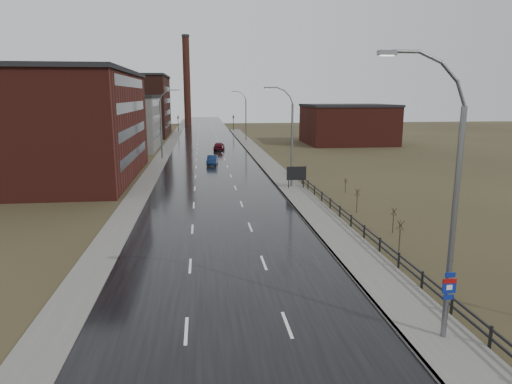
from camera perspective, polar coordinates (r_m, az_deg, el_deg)
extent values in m
plane|color=#2D2819|center=(18.28, -1.28, -22.73)|extent=(320.00, 320.00, 0.00)
cube|color=black|center=(75.68, -5.70, 4.06)|extent=(14.00, 300.00, 0.06)
cube|color=#595651|center=(51.98, 4.43, 0.51)|extent=(3.20, 180.00, 0.18)
cube|color=slate|center=(51.71, 2.77, 0.47)|extent=(0.16, 180.00, 0.18)
cube|color=#595651|center=(75.97, -11.91, 3.91)|extent=(2.40, 260.00, 0.12)
cube|color=#471914|center=(63.20, -25.08, 7.34)|extent=(22.00, 28.00, 13.00)
cube|color=black|center=(63.14, -25.63, 13.44)|extent=(22.44, 28.56, 0.50)
cube|color=black|center=(61.02, -14.92, 4.62)|extent=(0.06, 22.40, 1.20)
cube|color=black|center=(60.73, -15.08, 7.43)|extent=(0.06, 22.40, 1.20)
cube|color=black|center=(60.59, -15.23, 10.26)|extent=(0.06, 22.40, 1.20)
cube|color=black|center=(60.59, -15.39, 13.09)|extent=(0.06, 22.40, 1.20)
cube|color=slate|center=(94.58, -17.08, 8.20)|extent=(16.00, 20.00, 10.00)
cube|color=black|center=(94.42, -17.28, 11.38)|extent=(16.32, 20.40, 0.50)
cube|color=black|center=(93.65, -12.16, 7.20)|extent=(0.06, 16.00, 1.20)
cube|color=black|center=(93.46, -12.25, 9.03)|extent=(0.06, 16.00, 1.20)
cube|color=black|center=(93.36, -12.33, 10.87)|extent=(0.06, 16.00, 1.20)
cube|color=#331611|center=(124.87, -17.04, 10.15)|extent=(26.00, 24.00, 15.00)
cube|color=black|center=(124.93, -17.27, 13.70)|extent=(26.52, 24.48, 0.50)
cube|color=black|center=(123.48, -10.92, 8.35)|extent=(0.06, 19.20, 1.20)
cube|color=black|center=(123.33, -10.97, 9.74)|extent=(0.06, 19.20, 1.20)
cube|color=black|center=(123.26, -11.03, 11.13)|extent=(0.06, 19.20, 1.20)
cube|color=black|center=(123.27, -11.09, 12.52)|extent=(0.06, 19.20, 1.20)
cube|color=#471914|center=(102.21, 11.39, 8.17)|extent=(18.00, 16.00, 8.00)
cube|color=black|center=(102.03, 11.49, 10.55)|extent=(18.36, 16.32, 0.50)
cylinder|color=#331611|center=(165.08, -8.64, 13.46)|extent=(2.40, 2.40, 30.00)
cylinder|color=black|center=(166.21, -8.82, 18.74)|extent=(2.70, 2.70, 0.80)
cylinder|color=slate|center=(20.52, 23.40, -4.31)|extent=(0.24, 0.24, 10.00)
cylinder|color=slate|center=(19.69, 24.24, 11.12)|extent=(0.57, 0.14, 1.12)
cylinder|color=slate|center=(19.44, 23.04, 13.63)|extent=(0.91, 0.14, 0.91)
cylinder|color=slate|center=(19.09, 20.97, 15.48)|extent=(1.12, 0.14, 0.57)
cylinder|color=slate|center=(18.69, 18.29, 16.34)|extent=(1.15, 0.14, 0.14)
cube|color=slate|center=(18.39, 16.07, 16.39)|extent=(0.70, 0.28, 0.18)
cube|color=silver|center=(18.38, 16.05, 16.08)|extent=(0.50, 0.20, 0.04)
cube|color=navy|center=(21.02, 23.12, -9.51)|extent=(0.45, 0.04, 0.22)
cube|color=navy|center=(21.20, 23.00, -10.77)|extent=(0.60, 0.04, 0.65)
cube|color=maroon|center=(21.11, 23.07, -10.21)|extent=(0.60, 0.04, 0.20)
cube|color=navy|center=(21.39, 22.89, -12.01)|extent=(0.45, 0.04, 0.22)
cube|color=silver|center=(21.20, 23.02, -10.92)|extent=(0.26, 0.02, 0.22)
cylinder|color=slate|center=(52.27, 4.51, 5.75)|extent=(0.24, 0.24, 9.50)
cylinder|color=slate|center=(51.94, 4.42, 11.41)|extent=(0.51, 0.14, 0.98)
cylinder|color=slate|center=(51.84, 3.91, 12.20)|extent=(0.81, 0.14, 0.81)
cylinder|color=slate|center=(51.72, 3.12, 12.74)|extent=(0.98, 0.14, 0.51)
cylinder|color=slate|center=(51.59, 2.17, 12.94)|extent=(1.01, 0.14, 0.14)
cube|color=slate|center=(51.48, 1.40, 12.89)|extent=(0.70, 0.28, 0.18)
cube|color=silver|center=(51.48, 1.40, 12.78)|extent=(0.50, 0.20, 0.04)
cylinder|color=slate|center=(77.44, -11.78, 7.56)|extent=(0.24, 0.24, 9.50)
cylinder|color=slate|center=(77.22, -11.82, 11.38)|extent=(0.51, 0.14, 0.98)
cylinder|color=slate|center=(77.18, -11.48, 11.92)|extent=(0.81, 0.14, 0.81)
cylinder|color=slate|center=(77.14, -10.96, 12.30)|extent=(0.98, 0.14, 0.51)
cylinder|color=slate|center=(77.08, -10.32, 12.45)|extent=(1.01, 0.14, 0.14)
cube|color=slate|center=(77.05, -9.80, 12.43)|extent=(0.70, 0.28, 0.18)
cube|color=silver|center=(77.05, -9.80, 12.35)|extent=(0.50, 0.20, 0.04)
cylinder|color=slate|center=(105.60, -1.27, 8.93)|extent=(0.24, 0.24, 9.50)
cylinder|color=slate|center=(105.43, -1.38, 11.72)|extent=(0.51, 0.14, 0.98)
cylinder|color=slate|center=(105.39, -1.64, 12.11)|extent=(0.81, 0.14, 0.81)
cylinder|color=slate|center=(105.33, -2.04, 12.37)|extent=(0.98, 0.14, 0.51)
cylinder|color=slate|center=(105.26, -2.51, 12.45)|extent=(1.01, 0.14, 0.14)
cube|color=slate|center=(105.21, -2.89, 12.42)|extent=(0.70, 0.28, 0.18)
cube|color=silver|center=(105.21, -2.89, 12.37)|extent=(0.50, 0.20, 0.04)
cube|color=black|center=(22.11, 27.24, -15.92)|extent=(0.10, 0.10, 1.10)
cube|color=black|center=(24.36, 23.26, -12.91)|extent=(0.10, 0.10, 1.10)
cube|color=black|center=(26.76, 20.04, -10.38)|extent=(0.10, 0.10, 1.10)
cube|color=black|center=(29.28, 17.40, -8.26)|extent=(0.10, 0.10, 1.10)
cube|color=black|center=(31.87, 15.21, -6.46)|extent=(0.10, 0.10, 1.10)
cube|color=black|center=(34.53, 13.37, -4.93)|extent=(0.10, 0.10, 1.10)
cube|color=black|center=(37.25, 11.79, -3.61)|extent=(0.10, 0.10, 1.10)
cube|color=black|center=(40.00, 10.44, -2.47)|extent=(0.10, 0.10, 1.10)
cube|color=black|center=(42.79, 9.26, -1.48)|extent=(0.10, 0.10, 1.10)
cube|color=black|center=(45.60, 8.23, -0.61)|extent=(0.10, 0.10, 1.10)
cube|color=black|center=(48.44, 7.32, 0.16)|extent=(0.10, 0.10, 1.10)
cube|color=black|center=(51.29, 6.51, 0.84)|extent=(0.10, 0.10, 1.10)
cube|color=black|center=(54.16, 5.79, 1.45)|extent=(0.10, 0.10, 1.10)
cube|color=black|center=(57.05, 5.14, 2.00)|extent=(0.10, 0.10, 1.10)
cube|color=black|center=(59.94, 4.55, 2.50)|extent=(0.10, 0.10, 1.10)
cube|color=black|center=(36.69, 12.07, -3.22)|extent=(0.08, 53.00, 0.10)
cube|color=black|center=(36.79, 12.04, -3.82)|extent=(0.08, 53.00, 0.10)
cylinder|color=#382D23|center=(32.21, 17.50, -5.86)|extent=(0.08, 0.08, 1.68)
cylinder|color=#382D23|center=(31.92, 17.70, -3.98)|extent=(0.04, 0.57, 0.67)
cylinder|color=#382D23|center=(31.95, 17.61, -3.96)|extent=(0.54, 0.22, 0.67)
cylinder|color=#382D23|center=(31.91, 17.53, -3.98)|extent=(0.32, 0.48, 0.68)
cylinder|color=#382D23|center=(31.86, 17.58, -4.01)|extent=(0.32, 0.48, 0.68)
cylinder|color=#382D23|center=(31.87, 17.68, -4.01)|extent=(0.54, 0.22, 0.67)
cylinder|color=#382D23|center=(36.75, 16.77, -3.79)|extent=(0.08, 0.08, 1.46)
cylinder|color=#382D23|center=(36.53, 16.93, -2.35)|extent=(0.04, 0.50, 0.58)
cylinder|color=#382D23|center=(36.56, 16.85, -2.34)|extent=(0.47, 0.19, 0.59)
cylinder|color=#382D23|center=(36.52, 16.78, -2.35)|extent=(0.29, 0.42, 0.60)
cylinder|color=#382D23|center=(36.47, 16.82, -2.37)|extent=(0.29, 0.42, 0.60)
cylinder|color=#382D23|center=(36.48, 16.91, -2.37)|extent=(0.47, 0.19, 0.59)
cylinder|color=#382D23|center=(42.18, 12.50, -1.44)|extent=(0.08, 0.08, 1.62)
cylinder|color=#382D23|center=(41.97, 12.63, -0.04)|extent=(0.04, 0.55, 0.64)
cylinder|color=#382D23|center=(42.00, 12.56, -0.03)|extent=(0.52, 0.21, 0.65)
cylinder|color=#382D23|center=(41.97, 12.50, -0.04)|extent=(0.31, 0.47, 0.66)
cylinder|color=#382D23|center=(41.91, 12.52, -0.05)|extent=(0.31, 0.47, 0.66)
cylinder|color=#382D23|center=(41.91, 12.60, -0.05)|extent=(0.52, 0.21, 0.65)
cylinder|color=#382D23|center=(50.62, 11.12, 0.56)|extent=(0.08, 0.08, 1.14)
cylinder|color=#382D23|center=(50.50, 11.21, 1.39)|extent=(0.04, 0.40, 0.46)
cylinder|color=#382D23|center=(50.53, 11.15, 1.40)|extent=(0.38, 0.16, 0.47)
cylinder|color=#382D23|center=(50.49, 11.10, 1.40)|extent=(0.23, 0.34, 0.47)
cylinder|color=#382D23|center=(50.44, 11.12, 1.38)|extent=(0.23, 0.34, 0.47)
cylinder|color=#382D23|center=(50.44, 11.19, 1.38)|extent=(0.38, 0.16, 0.47)
cube|color=black|center=(51.53, 4.11, 1.33)|extent=(0.10, 0.10, 1.80)
cube|color=black|center=(51.88, 5.96, 1.37)|extent=(0.10, 0.10, 1.80)
cube|color=silver|center=(51.49, 5.07, 2.35)|extent=(2.13, 0.08, 1.44)
cube|color=black|center=(51.44, 5.08, 2.34)|extent=(2.23, 0.04, 1.54)
cylinder|color=black|center=(135.34, -9.70, 8.53)|extent=(0.16, 0.16, 5.20)
imported|color=black|center=(135.23, -9.73, 9.43)|extent=(0.58, 2.73, 1.10)
sphere|color=#FF190C|center=(135.07, -9.74, 9.56)|extent=(0.18, 0.18, 0.18)
cylinder|color=black|center=(135.51, -2.85, 8.68)|extent=(0.16, 0.16, 5.20)
imported|color=black|center=(135.40, -2.86, 9.59)|extent=(0.58, 2.73, 1.10)
sphere|color=#FF190C|center=(135.24, -2.86, 9.72)|extent=(0.18, 0.18, 0.18)
imported|color=#0D1E42|center=(70.02, -5.48, 3.97)|extent=(1.90, 4.33, 1.38)
imported|color=#440B14|center=(88.24, -4.64, 5.71)|extent=(2.50, 4.88, 1.59)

